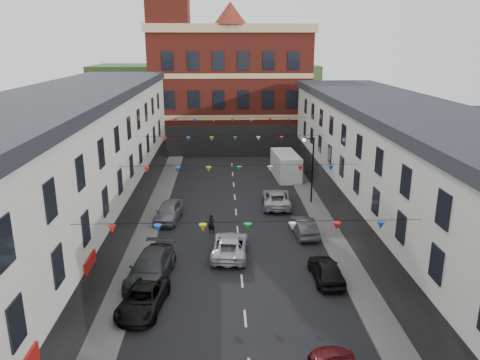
{
  "coord_description": "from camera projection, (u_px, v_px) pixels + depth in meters",
  "views": [
    {
      "loc": [
        -1.09,
        -25.36,
        13.85
      ],
      "look_at": [
        0.2,
        8.24,
        3.95
      ],
      "focal_mm": 35.0,
      "sensor_mm": 36.0,
      "label": 1
    }
  ],
  "objects": [
    {
      "name": "ground",
      "position": [
        242.0,
        281.0,
        28.26
      ],
      "size": [
        160.0,
        160.0,
        0.0
      ],
      "primitive_type": "plane",
      "color": "black",
      "rests_on": "ground"
    },
    {
      "name": "pavement_left",
      "position": [
        133.0,
        267.0,
        29.91
      ],
      "size": [
        1.8,
        64.0,
        0.15
      ],
      "primitive_type": "cube",
      "color": "#605E5B",
      "rests_on": "ground"
    },
    {
      "name": "pavement_right",
      "position": [
        346.0,
        263.0,
        30.41
      ],
      "size": [
        1.8,
        64.0,
        0.15
      ],
      "primitive_type": "cube",
      "color": "#605E5B",
      "rests_on": "ground"
    },
    {
      "name": "terrace_left",
      "position": [
        40.0,
        194.0,
        27.28
      ],
      "size": [
        8.4,
        56.0,
        10.7
      ],
      "color": "beige",
      "rests_on": "ground"
    },
    {
      "name": "terrace_right",
      "position": [
        436.0,
        197.0,
        28.29
      ],
      "size": [
        8.4,
        56.0,
        9.7
      ],
      "color": "beige",
      "rests_on": "ground"
    },
    {
      "name": "civic_building",
      "position": [
        230.0,
        87.0,
        62.34
      ],
      "size": [
        20.6,
        13.3,
        18.5
      ],
      "color": "maroon",
      "rests_on": "ground"
    },
    {
      "name": "clock_tower",
      "position": [
        169.0,
        33.0,
        57.32
      ],
      "size": [
        5.6,
        5.6,
        30.0
      ],
      "color": "maroon",
      "rests_on": "ground"
    },
    {
      "name": "distant_hill",
      "position": [
        206.0,
        93.0,
        86.14
      ],
      "size": [
        40.0,
        14.0,
        10.0
      ],
      "primitive_type": "cube",
      "color": "#2E5226",
      "rests_on": "ground"
    },
    {
      "name": "street_lamp",
      "position": [
        310.0,
        161.0,
        40.82
      ],
      "size": [
        1.1,
        0.36,
        6.0
      ],
      "color": "black",
      "rests_on": "ground"
    },
    {
      "name": "car_left_c",
      "position": [
        143.0,
        299.0,
        25.09
      ],
      "size": [
        2.69,
        4.8,
        1.27
      ],
      "primitive_type": "imported",
      "rotation": [
        0.0,
        0.0,
        -0.13
      ],
      "color": "black",
      "rests_on": "ground"
    },
    {
      "name": "car_left_d",
      "position": [
        151.0,
        267.0,
        28.23
      ],
      "size": [
        2.92,
        5.8,
        1.62
      ],
      "primitive_type": "imported",
      "rotation": [
        0.0,
        0.0,
        -0.12
      ],
      "color": "#393D40",
      "rests_on": "ground"
    },
    {
      "name": "car_left_e",
      "position": [
        169.0,
        212.0,
        37.71
      ],
      "size": [
        2.36,
        4.66,
        1.52
      ],
      "primitive_type": "imported",
      "rotation": [
        0.0,
        0.0,
        -0.13
      ],
      "color": "gray",
      "rests_on": "ground"
    },
    {
      "name": "car_right_d",
      "position": [
        326.0,
        270.0,
        28.17
      ],
      "size": [
        1.76,
        4.12,
        1.39
      ],
      "primitive_type": "imported",
      "rotation": [
        0.0,
        0.0,
        3.17
      ],
      "color": "black",
      "rests_on": "ground"
    },
    {
      "name": "car_right_e",
      "position": [
        304.0,
        226.0,
        34.91
      ],
      "size": [
        1.72,
        4.15,
        1.33
      ],
      "primitive_type": "imported",
      "rotation": [
        0.0,
        0.0,
        3.22
      ],
      "color": "#494A50",
      "rests_on": "ground"
    },
    {
      "name": "car_right_f",
      "position": [
        276.0,
        198.0,
        41.08
      ],
      "size": [
        2.71,
        5.32,
        1.44
      ],
      "primitive_type": "imported",
      "rotation": [
        0.0,
        0.0,
        3.08
      ],
      "color": "#B8BABD",
      "rests_on": "ground"
    },
    {
      "name": "moving_car",
      "position": [
        230.0,
        246.0,
        31.55
      ],
      "size": [
        2.7,
        5.16,
        1.39
      ],
      "primitive_type": "imported",
      "rotation": [
        0.0,
        0.0,
        3.06
      ],
      "color": "silver",
      "rests_on": "ground"
    },
    {
      "name": "white_van",
      "position": [
        286.0,
        165.0,
        49.66
      ],
      "size": [
        2.7,
        6.1,
        2.63
      ],
      "primitive_type": "cube",
      "rotation": [
        0.0,
        0.0,
        0.07
      ],
      "color": "white",
      "rests_on": "ground"
    },
    {
      "name": "pedestrian",
      "position": [
        211.0,
        224.0,
        35.04
      ],
      "size": [
        0.65,
        0.53,
        1.53
      ],
      "primitive_type": "imported",
      "rotation": [
        0.0,
        0.0,
        -0.32
      ],
      "color": "black",
      "rests_on": "ground"
    }
  ]
}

